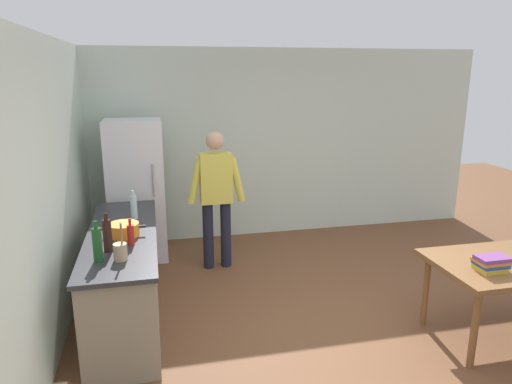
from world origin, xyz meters
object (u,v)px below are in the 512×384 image
Objects in this scene: utensil_jar at (120,251)px; bottle_wine_dark at (107,235)px; person at (216,191)px; bottle_water_clear at (134,207)px; dining_table at (511,269)px; cooking_pot at (124,230)px; refrigerator at (137,191)px; bottle_sauce_red at (131,234)px; bottle_wine_green at (97,244)px; book_stack at (491,263)px.

bottle_wine_dark reaches higher than utensil_jar.
bottle_water_clear is at bearing -145.95° from person.
person is at bearing 137.59° from dining_table.
dining_table is 3.53m from cooking_pot.
refrigerator is at bearing 90.38° from bottle_water_clear.
refrigerator is 1.06× the size of person.
bottle_sauce_red is 0.76m from bottle_water_clear.
bottle_wine_dark is (-0.11, -0.37, 0.09)m from cooking_pot.
bottle_wine_dark is at bearing 73.40° from bottle_wine_green.
bottle_sauce_red reaches higher than cooking_pot.
bottle_water_clear is at bearing 77.81° from bottle_wine_dark.
book_stack is (3.20, -0.57, -0.23)m from bottle_wine_green.
refrigerator is 1.20m from bottle_water_clear.
bottle_water_clear is at bearing 155.36° from dining_table.
bottle_wine_green is 0.21m from bottle_wine_dark.
refrigerator reaches higher than bottle_sauce_red.
bottle_wine_green is 0.41m from bottle_sauce_red.
bottle_water_clear is (-0.94, -0.64, 0.05)m from person.
bottle_water_clear is (0.01, -1.19, 0.13)m from refrigerator.
bottle_sauce_red is (0.00, -1.95, 0.10)m from refrigerator.
bottle_sauce_red is at bearing 33.48° from bottle_wine_dark.
bottle_wine_dark is 1.24× the size of book_stack.
book_stack is at bearing -43.79° from refrigerator.
book_stack is (3.03, -1.14, -0.14)m from cooking_pot.
refrigerator reaches higher than bottle_wine_dark.
bottle_sauce_red is at bearing -73.51° from cooking_pot.
bottle_wine_dark is at bearing -102.19° from bottle_water_clear.
refrigerator is 4.10m from book_stack.
cooking_pot is 0.26m from bottle_sauce_red.
bottle_water_clear is (0.08, 0.51, 0.07)m from cooking_pot.
utensil_jar is 3.08m from book_stack.
bottle_wine_dark is (-1.13, -1.51, 0.07)m from person.
dining_table is 5.11× the size of book_stack.
bottle_wine_green is at bearing -124.79° from person.
refrigerator reaches higher than person.
refrigerator reaches higher than cooking_pot.
bottle_wine_green reaches higher than bottle_sauce_red.
bottle_water_clear is (-3.29, 1.51, 0.35)m from dining_table.
bottle_wine_green reaches higher than dining_table.
refrigerator is at bearing 83.92° from bottle_wine_green.
dining_table is 4.67× the size of bottle_water_clear.
utensil_jar is (0.00, -0.58, 0.02)m from cooking_pot.
refrigerator reaches higher than book_stack.
person is at bearing 55.21° from bottle_wine_green.
refrigerator reaches higher than dining_table.
refrigerator is 2.08m from bottle_wine_dark.
bottle_wine_dark reaches higher than bottle_sauce_red.
bottle_wine_green is 1.13× the size of bottle_water_clear.
cooking_pot is 3.24m from book_stack.
utensil_jar is 0.94× the size of bottle_wine_green.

